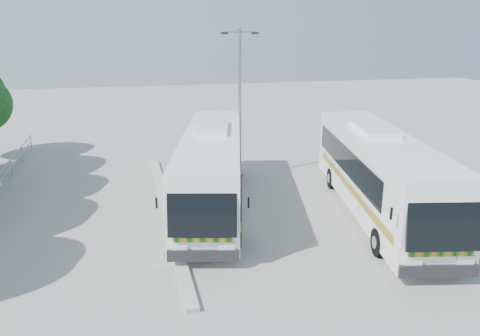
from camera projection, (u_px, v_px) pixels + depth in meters
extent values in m
plane|color=gray|center=(228.00, 223.00, 19.28)|extent=(100.00, 100.00, 0.00)
cube|color=#B2B2AD|center=(167.00, 209.00, 20.59)|extent=(0.40, 16.00, 0.15)
cylinder|color=gray|center=(28.00, 146.00, 29.89)|extent=(0.06, 0.06, 1.00)
cube|color=white|center=(212.00, 167.00, 20.67)|extent=(5.10, 11.94, 2.97)
cube|color=black|center=(202.00, 208.00, 14.93)|extent=(2.28, 0.96, 1.89)
cube|color=black|center=(185.00, 156.00, 21.12)|extent=(2.23, 9.11, 1.07)
cube|color=black|center=(240.00, 156.00, 21.13)|extent=(2.23, 9.11, 1.07)
cube|color=#125A0C|center=(184.00, 181.00, 20.54)|extent=(2.39, 9.87, 0.27)
cylinder|color=black|center=(178.00, 231.00, 17.40)|extent=(0.51, 1.02, 0.97)
cylinder|color=black|center=(237.00, 231.00, 17.41)|extent=(0.51, 1.02, 0.97)
cylinder|color=black|center=(195.00, 174.00, 24.22)|extent=(0.51, 1.02, 0.97)
cylinder|color=black|center=(237.00, 174.00, 24.23)|extent=(0.51, 1.02, 0.97)
cube|color=white|center=(378.00, 172.00, 19.82)|extent=(4.91, 12.36, 3.08)
cube|color=black|center=(445.00, 219.00, 13.89)|extent=(2.36, 0.92, 1.96)
cube|color=black|center=(345.00, 159.00, 20.25)|extent=(2.00, 9.49, 1.11)
cube|color=black|center=(404.00, 159.00, 20.34)|extent=(2.00, 9.49, 1.11)
cube|color=#0B4E17|center=(349.00, 187.00, 19.65)|extent=(2.14, 10.28, 0.28)
cylinder|color=black|center=(379.00, 242.00, 16.41)|extent=(0.50, 1.05, 1.01)
cylinder|color=black|center=(443.00, 241.00, 16.49)|extent=(0.50, 1.05, 1.01)
cylinder|color=black|center=(332.00, 178.00, 23.46)|extent=(0.50, 1.05, 1.01)
cylinder|color=black|center=(377.00, 178.00, 23.54)|extent=(0.50, 1.05, 1.01)
cylinder|color=gray|center=(240.00, 106.00, 24.25)|extent=(0.16, 0.16, 7.74)
cylinder|color=gray|center=(240.00, 32.00, 23.20)|extent=(1.55, 0.16, 0.08)
cube|color=black|center=(224.00, 33.00, 23.08)|extent=(0.35, 0.19, 0.12)
cube|color=black|center=(255.00, 33.00, 23.36)|extent=(0.35, 0.19, 0.12)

